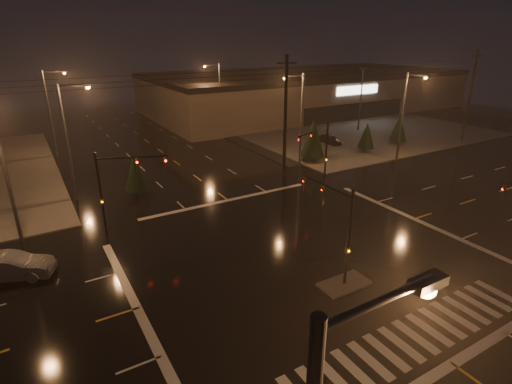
# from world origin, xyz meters

# --- Properties ---
(ground) EXTENTS (140.00, 140.00, 0.00)m
(ground) POSITION_xyz_m (0.00, 0.00, 0.00)
(ground) COLOR black
(ground) RESTS_ON ground
(sidewalk_ne) EXTENTS (36.00, 36.00, 0.12)m
(sidewalk_ne) POSITION_xyz_m (30.00, 30.00, 0.06)
(sidewalk_ne) COLOR #47453F
(sidewalk_ne) RESTS_ON ground
(median_island) EXTENTS (3.00, 1.60, 0.15)m
(median_island) POSITION_xyz_m (0.00, -4.00, 0.07)
(median_island) COLOR #47453F
(median_island) RESTS_ON ground
(crosswalk) EXTENTS (15.00, 2.60, 0.01)m
(crosswalk) POSITION_xyz_m (0.00, -9.00, 0.01)
(crosswalk) COLOR beige
(crosswalk) RESTS_ON ground
(stop_bar_near) EXTENTS (16.00, 0.50, 0.01)m
(stop_bar_near) POSITION_xyz_m (0.00, -11.00, 0.01)
(stop_bar_near) COLOR beige
(stop_bar_near) RESTS_ON ground
(stop_bar_far) EXTENTS (16.00, 0.50, 0.01)m
(stop_bar_far) POSITION_xyz_m (0.00, 11.00, 0.01)
(stop_bar_far) COLOR beige
(stop_bar_far) RESTS_ON ground
(parking_lot) EXTENTS (50.00, 24.00, 0.08)m
(parking_lot) POSITION_xyz_m (35.00, 28.00, 0.04)
(parking_lot) COLOR black
(parking_lot) RESTS_ON ground
(retail_building) EXTENTS (60.20, 28.30, 7.20)m
(retail_building) POSITION_xyz_m (35.00, 45.99, 3.84)
(retail_building) COLOR brown
(retail_building) RESTS_ON ground
(signal_mast_median) EXTENTS (0.25, 4.59, 6.00)m
(signal_mast_median) POSITION_xyz_m (0.00, -3.07, 3.75)
(signal_mast_median) COLOR black
(signal_mast_median) RESTS_ON ground
(signal_mast_ne) EXTENTS (4.84, 1.86, 6.00)m
(signal_mast_ne) POSITION_xyz_m (9.50, 10.14, 3.79)
(signal_mast_ne) COLOR black
(signal_mast_ne) RESTS_ON ground
(signal_mast_nw) EXTENTS (4.84, 1.86, 6.00)m
(signal_mast_nw) POSITION_xyz_m (-9.50, 10.14, 3.79)
(signal_mast_nw) COLOR black
(signal_mast_nw) RESTS_ON ground
(streetlight_1) EXTENTS (2.77, 0.32, 10.00)m
(streetlight_1) POSITION_xyz_m (-11.18, 18.00, 5.80)
(streetlight_1) COLOR #38383A
(streetlight_1) RESTS_ON ground
(streetlight_2) EXTENTS (2.77, 0.32, 10.00)m
(streetlight_2) POSITION_xyz_m (-11.18, 34.00, 5.80)
(streetlight_2) COLOR #38383A
(streetlight_2) RESTS_ON ground
(streetlight_3) EXTENTS (2.77, 0.32, 10.00)m
(streetlight_3) POSITION_xyz_m (11.18, 16.00, 5.80)
(streetlight_3) COLOR #38383A
(streetlight_3) RESTS_ON ground
(streetlight_4) EXTENTS (2.77, 0.32, 10.00)m
(streetlight_4) POSITION_xyz_m (11.18, 36.00, 5.80)
(streetlight_4) COLOR #38383A
(streetlight_4) RESTS_ON ground
(streetlight_5) EXTENTS (0.32, 2.77, 10.00)m
(streetlight_5) POSITION_xyz_m (-16.00, 11.18, 5.80)
(streetlight_5) COLOR #38383A
(streetlight_5) RESTS_ON ground
(streetlight_6) EXTENTS (0.32, 2.77, 10.00)m
(streetlight_6) POSITION_xyz_m (22.00, 11.18, 5.80)
(streetlight_6) COLOR #38383A
(streetlight_6) RESTS_ON ground
(utility_pole_1) EXTENTS (2.20, 0.32, 12.00)m
(utility_pole_1) POSITION_xyz_m (8.00, 14.00, 6.13)
(utility_pole_1) COLOR black
(utility_pole_1) RESTS_ON ground
(utility_pole_2) EXTENTS (2.20, 0.32, 12.00)m
(utility_pole_2) POSITION_xyz_m (38.00, 14.00, 6.13)
(utility_pole_2) COLOR black
(utility_pole_2) RESTS_ON ground
(conifer_0) EXTENTS (2.74, 2.74, 4.99)m
(conifer_0) POSITION_xyz_m (13.66, 16.55, 2.84)
(conifer_0) COLOR black
(conifer_0) RESTS_ON ground
(conifer_1) EXTENTS (2.03, 2.03, 3.87)m
(conifer_1) POSITION_xyz_m (21.55, 16.01, 2.28)
(conifer_1) COLOR black
(conifer_1) RESTS_ON ground
(conifer_2) EXTENTS (2.15, 2.15, 4.06)m
(conifer_2) POSITION_xyz_m (28.14, 16.78, 2.38)
(conifer_2) COLOR black
(conifer_2) RESTS_ON ground
(conifer_3) EXTENTS (1.99, 1.99, 3.82)m
(conifer_3) POSITION_xyz_m (-6.64, 16.09, 2.25)
(conifer_3) COLOR black
(conifer_3) RESTS_ON ground
(car_parked) EXTENTS (1.63, 3.86, 1.30)m
(car_parked) POSITION_xyz_m (20.74, 21.80, 0.65)
(car_parked) COLOR black
(car_parked) RESTS_ON ground
(car_crossing) EXTENTS (5.01, 3.25, 1.56)m
(car_crossing) POSITION_xyz_m (-16.65, 6.66, 0.78)
(car_crossing) COLOR slate
(car_crossing) RESTS_ON ground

